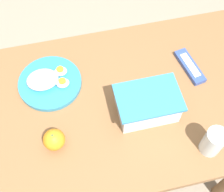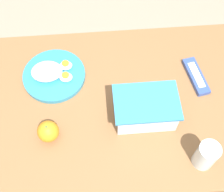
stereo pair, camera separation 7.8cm
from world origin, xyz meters
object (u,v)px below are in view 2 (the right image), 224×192
(candy_bar, at_px, (196,76))
(rice_plate, at_px, (53,74))
(drinking_glass, at_px, (206,155))
(orange_fruit, at_px, (48,131))
(food_container, at_px, (145,110))

(candy_bar, bearing_deg, rice_plate, -4.96)
(candy_bar, bearing_deg, drinking_glass, 81.31)
(rice_plate, bearing_deg, drinking_glass, 142.77)
(orange_fruit, bearing_deg, food_container, -171.33)
(rice_plate, relative_size, candy_bar, 1.39)
(candy_bar, distance_m, drinking_glass, 0.32)
(food_container, relative_size, rice_plate, 0.93)
(orange_fruit, relative_size, drinking_glass, 0.66)
(drinking_glass, bearing_deg, orange_fruit, -14.63)
(orange_fruit, height_order, candy_bar, orange_fruit)
(orange_fruit, relative_size, rice_plate, 0.31)
(orange_fruit, bearing_deg, rice_plate, -92.30)
(candy_bar, relative_size, drinking_glass, 1.53)
(candy_bar, bearing_deg, orange_fruit, 19.55)
(food_container, relative_size, drinking_glass, 1.96)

